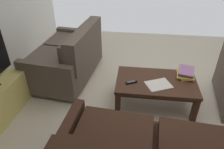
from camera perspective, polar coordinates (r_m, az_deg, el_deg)
The scene contains 6 objects.
ground_plane at distance 3.14m, azimuth 11.82°, elevation -7.73°, with size 4.95×5.24×0.01m, color beige.
loveseat_near at distance 3.52m, azimuth -11.58°, elevation 4.65°, with size 1.02×1.47×0.89m.
coffee_table at distance 2.92m, azimuth 11.80°, elevation -2.68°, with size 1.07×0.64×0.40m.
book_stack at distance 3.07m, azimuth 19.36°, elevation 0.43°, with size 0.27×0.32×0.09m.
tv_remote at distance 2.79m, azimuth 5.24°, elevation -2.07°, with size 0.16×0.11×0.02m.
loose_magazine at distance 2.81m, azimuth 12.49°, elevation -2.70°, with size 0.24×0.31×0.01m, color silver.
Camera 1 is at (0.35, 2.37, 2.03)m, focal length 33.76 mm.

